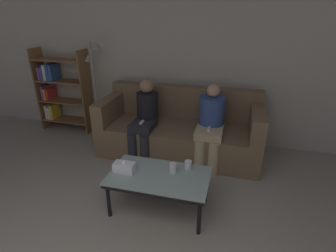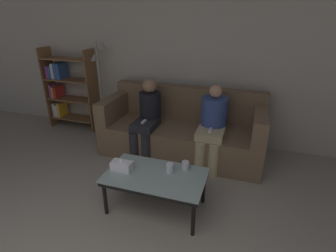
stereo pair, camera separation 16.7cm
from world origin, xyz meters
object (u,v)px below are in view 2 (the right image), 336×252
Objects in this scene: seated_person_mid_left at (212,123)px; seated_person_left_end at (148,116)px; couch at (183,131)px; bookshelf at (66,88)px; coffee_table at (156,178)px; tissue_box at (122,166)px; cup_near_left at (170,168)px; cup_near_right at (185,165)px; standing_lamp at (101,80)px.

seated_person_left_end is at bearing -179.04° from seated_person_mid_left.
seated_person_mid_left reaches higher than couch.
couch is at bearing 25.95° from seated_person_left_end.
coffee_table is at bearing -35.08° from bookshelf.
bookshelf reaches higher than tissue_box.
coffee_table is 9.93× the size of cup_near_left.
cup_near_left is 1.22m from seated_person_left_end.
cup_near_left reaches higher than coffee_table.
seated_person_left_end reaches higher than coffee_table.
coffee_table is 1.24m from seated_person_left_end.
cup_near_right is 0.42× the size of tissue_box.
standing_lamp reaches higher than bookshelf.
cup_near_left is at bearing 33.27° from coffee_table.
couch is 1.19m from cup_near_right.
seated_person_left_end is at bearing 98.41° from tissue_box.
couch is 25.26× the size of cup_near_right.
cup_near_left is 1.07m from seated_person_mid_left.
coffee_table is 2.18m from standing_lamp.
coffee_table is 4.70× the size of tissue_box.
seated_person_left_end is (1.78, -0.53, -0.12)m from bookshelf.
seated_person_mid_left is at bearing -11.12° from standing_lamp.
seated_person_left_end is at bearing 123.14° from cup_near_left.
seated_person_mid_left is (2.71, -0.51, -0.12)m from bookshelf.
standing_lamp is at bearing 173.56° from couch.
cup_near_right is 0.06× the size of standing_lamp.
tissue_box is 1.15m from seated_person_left_end.
standing_lamp is at bearing 135.12° from coffee_table.
standing_lamp is (-1.76, 1.29, 0.49)m from cup_near_right.
standing_lamp is at bearing 139.15° from cup_near_left.
cup_near_left is at bearing -56.86° from seated_person_left_end.
bookshelf is 0.90× the size of standing_lamp.
seated_person_mid_left is at bearing -24.37° from couch.
coffee_table is at bearing -64.09° from seated_person_left_end.
cup_near_right is 2.23m from standing_lamp.
cup_near_left reaches higher than cup_near_right.
bookshelf is 2.76m from seated_person_mid_left.
tissue_box is at bearing -81.59° from seated_person_left_end.
couch reaches higher than coffee_table.
couch is 2.06× the size of seated_person_left_end.
coffee_table is 0.66× the size of standing_lamp.
standing_lamp reaches higher than couch.
seated_person_mid_left is (0.46, -0.21, 0.26)m from couch.
seated_person_mid_left is at bearing 82.25° from cup_near_right.
seated_person_mid_left is at bearing -10.70° from bookshelf.
couch is 2.30m from bookshelf.
standing_lamp reaches higher than cup_near_right.
seated_person_left_end is (-0.53, 1.10, 0.22)m from coffee_table.
cup_near_right is 2.96m from bookshelf.
standing_lamp is 1.43× the size of seated_person_mid_left.
coffee_table is 0.38m from tissue_box.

